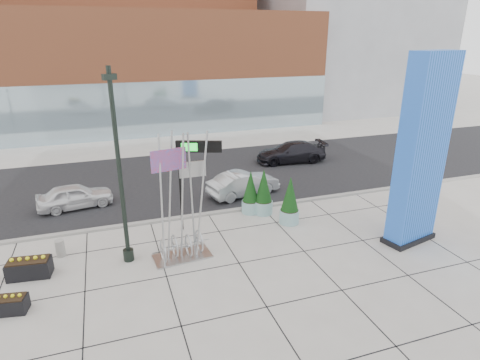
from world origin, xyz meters
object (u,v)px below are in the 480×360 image
object	(u,v)px
concrete_bollard	(60,248)
car_white_west	(75,196)
blue_pylon	(421,156)
public_art_sculpture	(181,227)
car_silver_mid	(243,184)
overhead_street_sign	(195,153)
lamp_post	(121,188)

from	to	relation	value
concrete_bollard	car_white_west	xyz separation A→B (m)	(0.43, 5.24, 0.29)
blue_pylon	public_art_sculpture	world-z (taller)	blue_pylon
blue_pylon	car_silver_mid	bearing A→B (deg)	111.91
car_white_west	car_silver_mid	xyz separation A→B (m)	(9.22, -1.24, 0.04)
car_white_west	car_silver_mid	distance (m)	9.31
overhead_street_sign	car_silver_mid	bearing A→B (deg)	62.44
overhead_street_sign	car_white_west	world-z (taller)	overhead_street_sign
blue_pylon	car_silver_mid	world-z (taller)	blue_pylon
lamp_post	car_white_west	distance (m)	7.36
blue_pylon	car_white_west	xyz separation A→B (m)	(-14.57, 8.85, -3.36)
lamp_post	public_art_sculpture	world-z (taller)	lamp_post
public_art_sculpture	concrete_bollard	size ratio (longest dim) A/B	7.31
blue_pylon	car_silver_mid	distance (m)	9.88
blue_pylon	lamp_post	xyz separation A→B (m)	(-12.29, 2.35, -0.80)
public_art_sculpture	car_silver_mid	world-z (taller)	public_art_sculpture
overhead_street_sign	car_white_west	size ratio (longest dim) A/B	1.13
public_art_sculpture	car_silver_mid	distance (m)	7.49
blue_pylon	concrete_bollard	distance (m)	15.86
overhead_street_sign	car_white_west	distance (m)	7.89
lamp_post	concrete_bollard	bearing A→B (deg)	154.99
lamp_post	concrete_bollard	world-z (taller)	lamp_post
lamp_post	car_silver_mid	xyz separation A→B (m)	(6.94, 5.27, -2.52)
public_art_sculpture	concrete_bollard	distance (m)	5.30
lamp_post	concrete_bollard	distance (m)	4.14
public_art_sculpture	concrete_bollard	world-z (taller)	public_art_sculpture
concrete_bollard	lamp_post	bearing A→B (deg)	-25.01
blue_pylon	concrete_bollard	world-z (taller)	blue_pylon
blue_pylon	car_silver_mid	xyz separation A→B (m)	(-5.35, 7.62, -3.32)
lamp_post	overhead_street_sign	size ratio (longest dim) A/B	1.78
blue_pylon	car_silver_mid	size ratio (longest dim) A/B	1.94
concrete_bollard	car_silver_mid	world-z (taller)	car_silver_mid
concrete_bollard	overhead_street_sign	distance (m)	7.08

